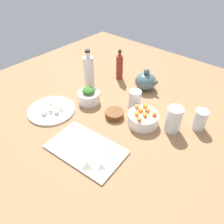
{
  "coord_description": "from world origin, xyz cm",
  "views": [
    {
      "loc": [
        57.53,
        -66.01,
        78.58
      ],
      "look_at": [
        0.0,
        0.0,
        8.0
      ],
      "focal_mm": 35.49,
      "sensor_mm": 36.0,
      "label": 1
    }
  ],
  "objects_px": {
    "teapot": "(146,81)",
    "drinking_glass_0": "(135,99)",
    "cutting_board": "(86,149)",
    "plate_tofu": "(51,110)",
    "bottle_0": "(89,73)",
    "bowl_greens": "(89,97)",
    "bowl_carrots": "(143,119)",
    "bowl_small_side": "(114,114)",
    "drinking_glass_1": "(200,120)",
    "drinking_glass_2": "(173,119)",
    "bottle_1": "(119,67)"
  },
  "relations": [
    {
      "from": "bottle_1",
      "to": "bowl_carrots",
      "type": "bearing_deg",
      "value": -35.72
    },
    {
      "from": "bowl_small_side",
      "to": "bottle_0",
      "type": "distance_m",
      "value": 0.32
    },
    {
      "from": "plate_tofu",
      "to": "bottle_0",
      "type": "distance_m",
      "value": 0.32
    },
    {
      "from": "plate_tofu",
      "to": "bottle_0",
      "type": "xyz_separation_m",
      "value": [
        -0.0,
        0.3,
        0.1
      ]
    },
    {
      "from": "bottle_0",
      "to": "bowl_small_side",
      "type": "bearing_deg",
      "value": -20.06
    },
    {
      "from": "cutting_board",
      "to": "teapot",
      "type": "bearing_deg",
      "value": 98.58
    },
    {
      "from": "bowl_small_side",
      "to": "bottle_0",
      "type": "xyz_separation_m",
      "value": [
        -0.29,
        0.11,
        0.09
      ]
    },
    {
      "from": "plate_tofu",
      "to": "drinking_glass_2",
      "type": "distance_m",
      "value": 0.64
    },
    {
      "from": "bottle_1",
      "to": "drinking_glass_0",
      "type": "relative_size",
      "value": 1.86
    },
    {
      "from": "teapot",
      "to": "bottle_1",
      "type": "distance_m",
      "value": 0.21
    },
    {
      "from": "bowl_greens",
      "to": "bowl_small_side",
      "type": "distance_m",
      "value": 0.2
    },
    {
      "from": "bowl_greens",
      "to": "bowl_carrots",
      "type": "height_order",
      "value": "bowl_greens"
    },
    {
      "from": "bowl_carrots",
      "to": "bowl_small_side",
      "type": "height_order",
      "value": "bowl_carrots"
    },
    {
      "from": "bowl_greens",
      "to": "bottle_0",
      "type": "xyz_separation_m",
      "value": [
        -0.1,
        0.1,
        0.08
      ]
    },
    {
      "from": "bottle_0",
      "to": "bottle_1",
      "type": "bearing_deg",
      "value": 76.04
    },
    {
      "from": "bowl_small_side",
      "to": "drinking_glass_1",
      "type": "height_order",
      "value": "drinking_glass_1"
    },
    {
      "from": "teapot",
      "to": "bottle_0",
      "type": "distance_m",
      "value": 0.35
    },
    {
      "from": "bottle_1",
      "to": "drinking_glass_0",
      "type": "bearing_deg",
      "value": -35.71
    },
    {
      "from": "bottle_1",
      "to": "drinking_glass_1",
      "type": "bearing_deg",
      "value": -11.13
    },
    {
      "from": "bowl_greens",
      "to": "drinking_glass_0",
      "type": "distance_m",
      "value": 0.26
    },
    {
      "from": "drinking_glass_1",
      "to": "drinking_glass_2",
      "type": "xyz_separation_m",
      "value": [
        -0.09,
        -0.1,
        0.01
      ]
    },
    {
      "from": "plate_tofu",
      "to": "bowl_greens",
      "type": "distance_m",
      "value": 0.22
    },
    {
      "from": "teapot",
      "to": "bottle_0",
      "type": "bearing_deg",
      "value": -138.94
    },
    {
      "from": "drinking_glass_2",
      "to": "bottle_0",
      "type": "bearing_deg",
      "value": -179.89
    },
    {
      "from": "bowl_carrots",
      "to": "bowl_small_side",
      "type": "distance_m",
      "value": 0.15
    },
    {
      "from": "bowl_small_side",
      "to": "drinking_glass_1",
      "type": "distance_m",
      "value": 0.43
    },
    {
      "from": "bowl_greens",
      "to": "bottle_0",
      "type": "distance_m",
      "value": 0.16
    },
    {
      "from": "teapot",
      "to": "drinking_glass_2",
      "type": "height_order",
      "value": "teapot"
    },
    {
      "from": "bottle_1",
      "to": "drinking_glass_2",
      "type": "xyz_separation_m",
      "value": [
        0.52,
        -0.22,
        -0.02
      ]
    },
    {
      "from": "drinking_glass_0",
      "to": "bottle_0",
      "type": "bearing_deg",
      "value": -175.15
    },
    {
      "from": "bowl_greens",
      "to": "drinking_glass_0",
      "type": "height_order",
      "value": "drinking_glass_0"
    },
    {
      "from": "plate_tofu",
      "to": "bottle_0",
      "type": "relative_size",
      "value": 1.0
    },
    {
      "from": "bowl_small_side",
      "to": "drinking_glass_0",
      "type": "xyz_separation_m",
      "value": [
        0.03,
        0.13,
        0.04
      ]
    },
    {
      "from": "bowl_carrots",
      "to": "drinking_glass_1",
      "type": "relative_size",
      "value": 1.46
    },
    {
      "from": "bowl_carrots",
      "to": "drinking_glass_0",
      "type": "bearing_deg",
      "value": 144.27
    },
    {
      "from": "cutting_board",
      "to": "plate_tofu",
      "type": "distance_m",
      "value": 0.35
    },
    {
      "from": "bowl_greens",
      "to": "bowl_carrots",
      "type": "bearing_deg",
      "value": 8.19
    },
    {
      "from": "bowl_small_side",
      "to": "drinking_glass_2",
      "type": "height_order",
      "value": "drinking_glass_2"
    },
    {
      "from": "bowl_small_side",
      "to": "drinking_glass_1",
      "type": "relative_size",
      "value": 0.93
    },
    {
      "from": "bowl_greens",
      "to": "bowl_small_side",
      "type": "relative_size",
      "value": 1.25
    },
    {
      "from": "bottle_1",
      "to": "drinking_glass_0",
      "type": "xyz_separation_m",
      "value": [
        0.27,
        -0.19,
        -0.03
      ]
    },
    {
      "from": "bowl_greens",
      "to": "teapot",
      "type": "bearing_deg",
      "value": 63.79
    },
    {
      "from": "plate_tofu",
      "to": "bottle_1",
      "type": "height_order",
      "value": "bottle_1"
    },
    {
      "from": "bottle_1",
      "to": "bottle_0",
      "type": "bearing_deg",
      "value": -103.96
    },
    {
      "from": "teapot",
      "to": "drinking_glass_0",
      "type": "xyz_separation_m",
      "value": [
        0.06,
        -0.2,
        -0.0
      ]
    },
    {
      "from": "cutting_board",
      "to": "plate_tofu",
      "type": "height_order",
      "value": "plate_tofu"
    },
    {
      "from": "bottle_1",
      "to": "drinking_glass_2",
      "type": "distance_m",
      "value": 0.56
    },
    {
      "from": "plate_tofu",
      "to": "bowl_greens",
      "type": "xyz_separation_m",
      "value": [
        0.09,
        0.2,
        0.03
      ]
    },
    {
      "from": "drinking_glass_1",
      "to": "drinking_glass_2",
      "type": "bearing_deg",
      "value": -132.73
    },
    {
      "from": "cutting_board",
      "to": "teapot",
      "type": "distance_m",
      "value": 0.6
    }
  ]
}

